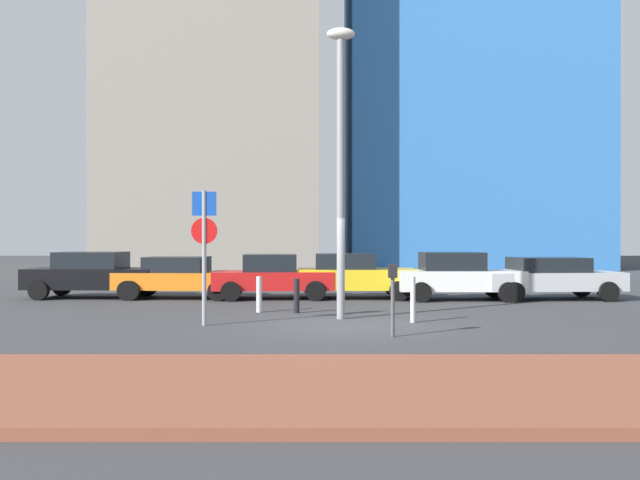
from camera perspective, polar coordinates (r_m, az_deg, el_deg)
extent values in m
plane|color=#38383A|center=(15.07, 2.56, -7.50)|extent=(120.00, 120.00, 0.00)
cube|color=brown|center=(8.65, 4.44, -12.79)|extent=(40.00, 4.06, 0.14)
cube|color=black|center=(23.18, -19.15, -3.19)|extent=(4.31, 1.88, 0.68)
cube|color=black|center=(23.17, -19.28, -1.67)|extent=(2.15, 1.68, 0.55)
cylinder|color=black|center=(23.57, -15.08, -3.96)|extent=(0.65, 0.24, 0.64)
cylinder|color=black|center=(21.89, -16.42, -4.28)|extent=(0.65, 0.24, 0.64)
cylinder|color=black|center=(24.56, -21.58, -3.80)|extent=(0.65, 0.24, 0.64)
cylinder|color=black|center=(22.95, -23.33, -4.08)|extent=(0.65, 0.24, 0.64)
cube|color=orange|center=(22.23, -11.94, -3.48)|extent=(4.31, 2.04, 0.56)
cube|color=black|center=(22.24, -12.29, -2.09)|extent=(2.04, 1.76, 0.51)
cylinder|color=black|center=(22.79, -7.86, -4.10)|extent=(0.65, 0.26, 0.64)
cylinder|color=black|center=(21.04, -8.83, -4.45)|extent=(0.65, 0.26, 0.64)
cylinder|color=black|center=(23.52, -14.73, -3.97)|extent=(0.65, 0.26, 0.64)
cylinder|color=black|center=(21.83, -16.20, -4.29)|extent=(0.65, 0.26, 0.64)
cube|color=red|center=(21.65, -4.00, -3.53)|extent=(4.06, 2.05, 0.59)
cube|color=black|center=(21.62, -4.30, -2.00)|extent=(1.83, 1.75, 0.56)
cylinder|color=black|center=(22.59, -0.58, -4.13)|extent=(0.65, 0.26, 0.64)
cylinder|color=black|center=(20.82, -0.31, -4.50)|extent=(0.65, 0.26, 0.64)
cylinder|color=black|center=(22.60, -7.41, -4.13)|extent=(0.65, 0.26, 0.64)
cylinder|color=black|center=(20.83, -7.72, -4.50)|extent=(0.65, 0.26, 0.64)
cube|color=gold|center=(21.75, 3.33, -3.41)|extent=(3.94, 1.80, 0.67)
cube|color=black|center=(21.71, 2.33, -1.87)|extent=(1.95, 1.63, 0.51)
cylinder|color=black|center=(22.74, 6.60, -4.10)|extent=(0.64, 0.23, 0.64)
cylinder|color=black|center=(21.01, 7.07, -4.46)|extent=(0.64, 0.23, 0.64)
cylinder|color=black|center=(22.63, -0.14, -4.12)|extent=(0.64, 0.23, 0.64)
cylinder|color=black|center=(20.89, -0.23, -4.48)|extent=(0.64, 0.23, 0.64)
cube|color=white|center=(21.67, 12.22, -3.46)|extent=(4.01, 1.70, 0.65)
cube|color=black|center=(21.59, 11.59, -1.83)|extent=(1.95, 1.56, 0.59)
cylinder|color=black|center=(22.82, 15.13, -4.09)|extent=(0.64, 0.22, 0.64)
cylinder|color=black|center=(21.20, 16.31, -4.42)|extent=(0.64, 0.22, 0.64)
cylinder|color=black|center=(22.28, 8.33, -4.19)|extent=(0.64, 0.22, 0.64)
cylinder|color=black|center=(20.62, 8.99, -4.55)|extent=(0.64, 0.22, 0.64)
cube|color=#B7BABF|center=(22.64, 19.60, -3.39)|extent=(4.59, 2.10, 0.59)
cube|color=black|center=(22.59, 19.47, -2.05)|extent=(2.39, 1.81, 0.47)
cylinder|color=black|center=(24.10, 22.07, -3.87)|extent=(0.65, 0.26, 0.64)
cylinder|color=black|center=(22.51, 24.08, -4.16)|extent=(0.65, 0.26, 0.64)
cylinder|color=black|center=(22.94, 15.20, -4.07)|extent=(0.65, 0.26, 0.64)
cylinder|color=black|center=(21.26, 16.79, -4.41)|extent=(0.65, 0.26, 0.64)
cylinder|color=gray|center=(15.16, -10.00, -1.57)|extent=(0.10, 0.10, 3.11)
cube|color=#1447B7|center=(15.17, -10.00, 3.16)|extent=(0.55, 0.06, 0.55)
cylinder|color=red|center=(15.15, -10.00, 0.79)|extent=(0.60, 0.05, 0.60)
cylinder|color=#4C4C51|center=(13.36, 6.52, -5.89)|extent=(0.08, 0.08, 1.20)
cube|color=black|center=(13.31, 6.52, -2.72)|extent=(0.18, 0.14, 0.28)
cylinder|color=gray|center=(16.24, 1.95, 5.34)|extent=(0.20, 0.20, 6.95)
ellipsoid|color=silver|center=(16.96, 1.96, 17.63)|extent=(0.70, 0.36, 0.30)
cylinder|color=#B7B7BC|center=(15.70, 8.27, -5.20)|extent=(0.12, 0.12, 1.09)
cylinder|color=black|center=(17.50, -1.94, -4.92)|extent=(0.15, 0.15, 0.92)
cylinder|color=#B7B7BC|center=(17.72, -5.24, -4.77)|extent=(0.15, 0.15, 0.97)
cube|color=#3372BF|center=(48.31, 12.55, 12.04)|extent=(16.39, 13.09, 23.93)
cube|color=gray|center=(44.54, -8.59, 14.11)|extent=(13.04, 12.98, 25.51)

